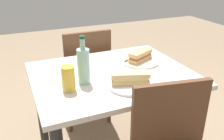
{
  "coord_description": "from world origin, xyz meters",
  "views": [
    {
      "loc": [
        -0.55,
        -1.27,
        1.37
      ],
      "look_at": [
        0.0,
        0.0,
        0.75
      ],
      "focal_mm": 39.6,
      "sensor_mm": 36.0,
      "label": 1
    }
  ],
  "objects_px": {
    "dining_table": "(112,91)",
    "beer_glass": "(68,79)",
    "plate_near": "(130,85)",
    "water_bottle": "(84,65)",
    "plate_far": "(140,61)",
    "knife_far": "(132,58)",
    "baguette_sandwich_near": "(130,78)",
    "chair_far": "(85,71)",
    "knife_near": "(127,78)",
    "baguette_sandwich_far": "(140,56)"
  },
  "relations": [
    {
      "from": "dining_table",
      "to": "plate_far",
      "type": "height_order",
      "value": "plate_far"
    },
    {
      "from": "chair_far",
      "to": "baguette_sandwich_near",
      "type": "relative_size",
      "value": 3.98
    },
    {
      "from": "baguette_sandwich_near",
      "to": "beer_glass",
      "type": "xyz_separation_m",
      "value": [
        -0.32,
        0.08,
        0.02
      ]
    },
    {
      "from": "water_bottle",
      "to": "baguette_sandwich_near",
      "type": "bearing_deg",
      "value": -32.1
    },
    {
      "from": "plate_far",
      "to": "beer_glass",
      "type": "bearing_deg",
      "value": -160.24
    },
    {
      "from": "beer_glass",
      "to": "dining_table",
      "type": "bearing_deg",
      "value": 20.67
    },
    {
      "from": "baguette_sandwich_near",
      "to": "water_bottle",
      "type": "xyz_separation_m",
      "value": [
        -0.22,
        0.14,
        0.06
      ]
    },
    {
      "from": "chair_far",
      "to": "knife_near",
      "type": "height_order",
      "value": "chair_far"
    },
    {
      "from": "knife_far",
      "to": "beer_glass",
      "type": "bearing_deg",
      "value": -154.46
    },
    {
      "from": "plate_far",
      "to": "baguette_sandwich_far",
      "type": "distance_m",
      "value": 0.04
    },
    {
      "from": "water_bottle",
      "to": "beer_glass",
      "type": "height_order",
      "value": "water_bottle"
    },
    {
      "from": "baguette_sandwich_near",
      "to": "knife_far",
      "type": "relative_size",
      "value": 1.29
    },
    {
      "from": "baguette_sandwich_near",
      "to": "beer_glass",
      "type": "distance_m",
      "value": 0.33
    },
    {
      "from": "baguette_sandwich_near",
      "to": "plate_far",
      "type": "distance_m",
      "value": 0.36
    },
    {
      "from": "chair_far",
      "to": "beer_glass",
      "type": "distance_m",
      "value": 0.81
    },
    {
      "from": "dining_table",
      "to": "beer_glass",
      "type": "relative_size",
      "value": 6.99
    },
    {
      "from": "chair_far",
      "to": "water_bottle",
      "type": "relative_size",
      "value": 3.17
    },
    {
      "from": "baguette_sandwich_near",
      "to": "knife_far",
      "type": "xyz_separation_m",
      "value": [
        0.18,
        0.33,
        -0.03
      ]
    },
    {
      "from": "plate_near",
      "to": "plate_far",
      "type": "height_order",
      "value": "same"
    },
    {
      "from": "plate_near",
      "to": "knife_near",
      "type": "distance_m",
      "value": 0.06
    },
    {
      "from": "plate_far",
      "to": "dining_table",
      "type": "bearing_deg",
      "value": -161.37
    },
    {
      "from": "plate_near",
      "to": "baguette_sandwich_far",
      "type": "xyz_separation_m",
      "value": [
        0.22,
        0.28,
        0.04
      ]
    },
    {
      "from": "dining_table",
      "to": "knife_near",
      "type": "distance_m",
      "value": 0.21
    },
    {
      "from": "baguette_sandwich_far",
      "to": "beer_glass",
      "type": "bearing_deg",
      "value": -160.24
    },
    {
      "from": "dining_table",
      "to": "plate_far",
      "type": "xyz_separation_m",
      "value": [
        0.24,
        0.08,
        0.14
      ]
    },
    {
      "from": "knife_near",
      "to": "plate_far",
      "type": "relative_size",
      "value": 0.67
    },
    {
      "from": "chair_far",
      "to": "knife_near",
      "type": "xyz_separation_m",
      "value": [
        0.03,
        -0.72,
        0.25
      ]
    },
    {
      "from": "dining_table",
      "to": "baguette_sandwich_near",
      "type": "distance_m",
      "value": 0.27
    },
    {
      "from": "dining_table",
      "to": "plate_near",
      "type": "relative_size",
      "value": 3.77
    },
    {
      "from": "knife_near",
      "to": "beer_glass",
      "type": "bearing_deg",
      "value": 175.43
    },
    {
      "from": "chair_far",
      "to": "dining_table",
      "type": "bearing_deg",
      "value": -89.84
    },
    {
      "from": "plate_far",
      "to": "knife_far",
      "type": "relative_size",
      "value": 1.5
    },
    {
      "from": "knife_far",
      "to": "chair_far",
      "type": "bearing_deg",
      "value": 115.0
    },
    {
      "from": "plate_near",
      "to": "baguette_sandwich_far",
      "type": "relative_size",
      "value": 1.31
    },
    {
      "from": "knife_near",
      "to": "baguette_sandwich_far",
      "type": "xyz_separation_m",
      "value": [
        0.21,
        0.22,
        0.03
      ]
    },
    {
      "from": "knife_far",
      "to": "beer_glass",
      "type": "xyz_separation_m",
      "value": [
        -0.51,
        -0.24,
        0.05
      ]
    },
    {
      "from": "dining_table",
      "to": "chair_far",
      "type": "height_order",
      "value": "chair_far"
    },
    {
      "from": "chair_far",
      "to": "baguette_sandwich_far",
      "type": "distance_m",
      "value": 0.62
    },
    {
      "from": "beer_glass",
      "to": "knife_far",
      "type": "bearing_deg",
      "value": 25.54
    },
    {
      "from": "water_bottle",
      "to": "plate_far",
      "type": "bearing_deg",
      "value": 17.79
    },
    {
      "from": "chair_far",
      "to": "plate_near",
      "type": "distance_m",
      "value": 0.81
    },
    {
      "from": "dining_table",
      "to": "baguette_sandwich_near",
      "type": "relative_size",
      "value": 4.39
    },
    {
      "from": "plate_near",
      "to": "beer_glass",
      "type": "height_order",
      "value": "beer_glass"
    },
    {
      "from": "knife_near",
      "to": "plate_near",
      "type": "bearing_deg",
      "value": -98.22
    },
    {
      "from": "chair_far",
      "to": "baguette_sandwich_far",
      "type": "bearing_deg",
      "value": -63.73
    },
    {
      "from": "plate_near",
      "to": "water_bottle",
      "type": "distance_m",
      "value": 0.28
    },
    {
      "from": "dining_table",
      "to": "beer_glass",
      "type": "height_order",
      "value": "beer_glass"
    },
    {
      "from": "plate_near",
      "to": "knife_near",
      "type": "height_order",
      "value": "knife_near"
    },
    {
      "from": "baguette_sandwich_far",
      "to": "water_bottle",
      "type": "xyz_separation_m",
      "value": [
        -0.44,
        -0.14,
        0.06
      ]
    },
    {
      "from": "knife_near",
      "to": "beer_glass",
      "type": "distance_m",
      "value": 0.34
    }
  ]
}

